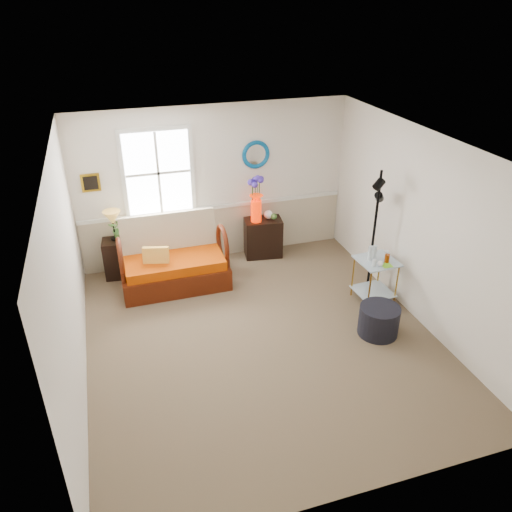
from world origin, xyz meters
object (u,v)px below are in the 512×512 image
object	(u,v)px
lamp_stand	(116,258)
ottoman	(379,320)
cabinet	(263,237)
side_table	(374,281)
floor_lamp	(374,233)
loveseat	(173,255)

from	to	relation	value
lamp_stand	ottoman	world-z (taller)	lamp_stand
cabinet	ottoman	distance (m)	2.74
side_table	floor_lamp	xyz separation A→B (m)	(0.08, 0.29, 0.62)
cabinet	ottoman	size ratio (longest dim) A/B	1.25
floor_lamp	lamp_stand	bearing A→B (deg)	136.33
loveseat	lamp_stand	distance (m)	1.04
loveseat	side_table	world-z (taller)	loveseat
side_table	ottoman	bearing A→B (deg)	-114.08
lamp_stand	loveseat	bearing A→B (deg)	-32.75
floor_lamp	ottoman	distance (m)	1.35
side_table	ottoman	size ratio (longest dim) A/B	1.26
side_table	floor_lamp	distance (m)	0.69
lamp_stand	floor_lamp	bearing A→B (deg)	-23.48
lamp_stand	cabinet	world-z (taller)	cabinet
side_table	floor_lamp	size ratio (longest dim) A/B	0.35
floor_lamp	ottoman	world-z (taller)	floor_lamp
loveseat	floor_lamp	distance (m)	3.04
side_table	floor_lamp	world-z (taller)	floor_lamp
floor_lamp	ottoman	size ratio (longest dim) A/B	3.57
cabinet	floor_lamp	bearing A→B (deg)	-45.16
cabinet	floor_lamp	xyz separation A→B (m)	(1.19, -1.58, 0.63)
cabinet	side_table	size ratio (longest dim) A/B	0.99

